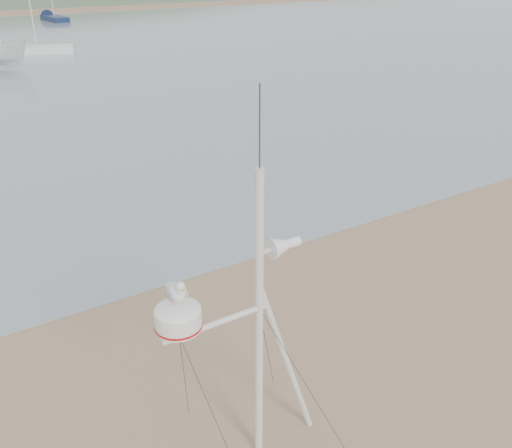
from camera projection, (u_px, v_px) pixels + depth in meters
mast_rig at (257, 387)px, 6.84m from camera, size 2.22×2.37×5.00m
sailboat_white_near at (13, 50)px, 37.51m from camera, size 6.54×3.41×6.35m
sailboat_blue_far at (49, 17)px, 58.41m from camera, size 2.18×6.29×6.16m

